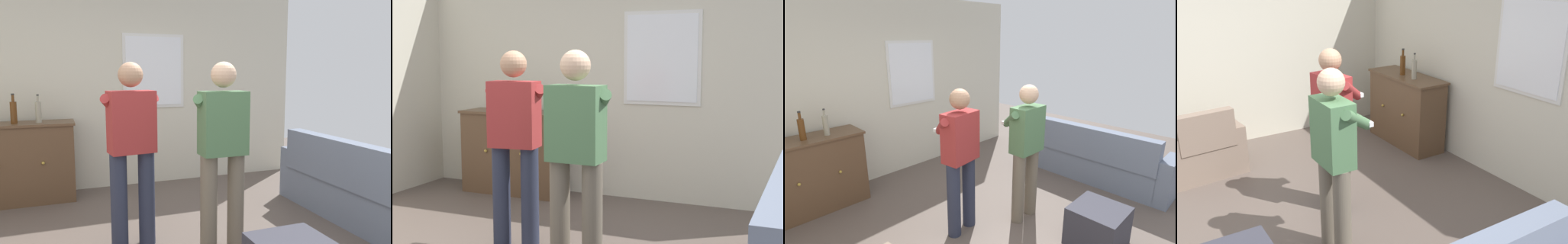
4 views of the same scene
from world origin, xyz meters
The scene contains 9 objects.
ground centered at (0.00, 0.00, 0.00)m, with size 10.40×10.40×0.00m, color brown.
wall_back_with_window centered at (0.01, 2.66, 1.41)m, with size 5.20×0.15×2.80m.
couch centered at (2.03, 0.24, 0.34)m, with size 0.57×2.45×0.89m.
sideboard_cabinet centered at (-1.31, 2.30, 0.49)m, with size 1.23×0.49×0.99m.
bottle_wine_green centered at (-1.11, 2.26, 1.12)m, with size 0.07×0.07×0.34m.
bottle_liquor_amber centered at (-1.38, 2.27, 1.13)m, with size 0.07×0.07×0.36m.
ottoman centered at (0.58, -0.60, 0.22)m, with size 0.53×0.53×0.44m, color #33333D.
person_standing_left centered at (-0.29, 0.64, 0.94)m, with size 0.55×0.50×1.68m.
person_standing_right centered at (0.44, 0.29, 0.94)m, with size 0.56×0.47×1.68m.
Camera 3 is at (-2.35, -1.71, 2.22)m, focal length 28.00 mm.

